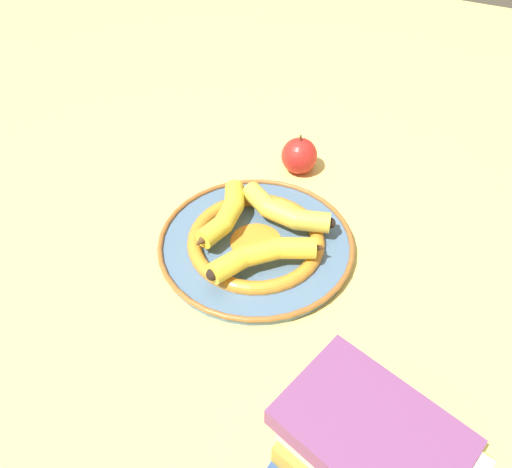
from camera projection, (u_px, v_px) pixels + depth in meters
name	position (u px, v px, depth m)	size (l,w,h in m)	color
ground_plane	(255.00, 244.00, 0.90)	(2.80, 2.80, 0.00)	#E5CC6B
decorative_bowl	(256.00, 242.00, 0.88)	(0.35, 0.35, 0.03)	slate
banana_a	(282.00, 210.00, 0.89)	(0.07, 0.20, 0.04)	gold
banana_b	(264.00, 255.00, 0.81)	(0.16, 0.16, 0.04)	yellow
banana_c	(225.00, 215.00, 0.88)	(0.18, 0.07, 0.04)	yellow
book_stack	(370.00, 456.00, 0.57)	(0.20, 0.24, 0.13)	#2D4C84
apple	(299.00, 156.00, 1.03)	(0.07, 0.07, 0.09)	red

